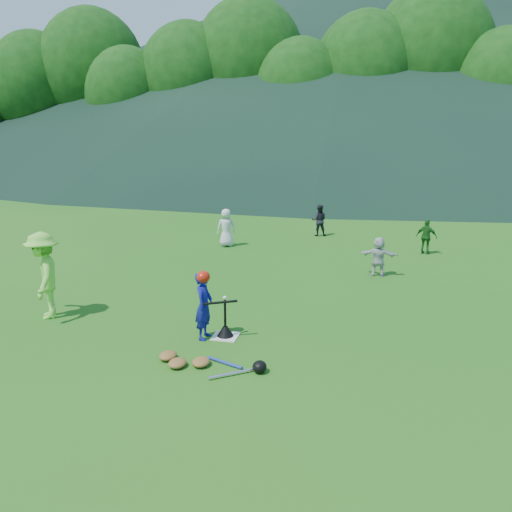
# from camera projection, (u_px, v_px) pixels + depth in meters

# --- Properties ---
(ground) EXTENTS (120.00, 120.00, 0.00)m
(ground) POSITION_uv_depth(u_px,v_px,m) (225.00, 337.00, 8.99)
(ground) COLOR #195F15
(ground) RESTS_ON ground
(home_plate) EXTENTS (0.45, 0.45, 0.02)m
(home_plate) POSITION_uv_depth(u_px,v_px,m) (225.00, 336.00, 8.99)
(home_plate) COLOR silver
(home_plate) RESTS_ON ground
(baseball) EXTENTS (0.08, 0.08, 0.08)m
(baseball) POSITION_uv_depth(u_px,v_px,m) (225.00, 298.00, 8.82)
(baseball) COLOR white
(baseball) RESTS_ON batting_tee
(batter_child) EXTENTS (0.30, 0.45, 1.22)m
(batter_child) POSITION_uv_depth(u_px,v_px,m) (204.00, 306.00, 8.80)
(batter_child) COLOR navy
(batter_child) RESTS_ON ground
(adult_coach) EXTENTS (1.11, 1.29, 1.72)m
(adult_coach) POSITION_uv_depth(u_px,v_px,m) (44.00, 276.00, 9.75)
(adult_coach) COLOR #7CDD41
(adult_coach) RESTS_ON ground
(fielder_a) EXTENTS (0.71, 0.61, 1.22)m
(fielder_a) POSITION_uv_depth(u_px,v_px,m) (226.00, 228.00, 16.03)
(fielder_a) COLOR silver
(fielder_a) RESTS_ON ground
(fielder_b) EXTENTS (0.59, 0.49, 1.11)m
(fielder_b) POSITION_uv_depth(u_px,v_px,m) (319.00, 220.00, 17.71)
(fielder_b) COLOR black
(fielder_b) RESTS_ON ground
(fielder_c) EXTENTS (0.67, 0.43, 1.06)m
(fielder_c) POSITION_uv_depth(u_px,v_px,m) (426.00, 237.00, 15.03)
(fielder_c) COLOR #1A591A
(fielder_c) RESTS_ON ground
(fielder_d) EXTENTS (0.97, 0.37, 1.03)m
(fielder_d) POSITION_uv_depth(u_px,v_px,m) (379.00, 256.00, 12.71)
(fielder_d) COLOR silver
(fielder_d) RESTS_ON ground
(batting_tee) EXTENTS (0.30, 0.30, 0.68)m
(batting_tee) POSITION_uv_depth(u_px,v_px,m) (225.00, 330.00, 8.96)
(batting_tee) COLOR black
(batting_tee) RESTS_ON home_plate
(batter_gear) EXTENTS (0.71, 0.30, 0.58)m
(batter_gear) POSITION_uv_depth(u_px,v_px,m) (204.00, 279.00, 8.68)
(batter_gear) COLOR red
(batter_gear) RESTS_ON ground
(equipment_pile) EXTENTS (1.80, 0.73, 0.19)m
(equipment_pile) POSITION_uv_depth(u_px,v_px,m) (201.00, 362.00, 7.85)
(equipment_pile) COLOR olive
(equipment_pile) RESTS_ON ground
(outfield_fence) EXTENTS (70.07, 0.08, 1.33)m
(outfield_fence) POSITION_uv_depth(u_px,v_px,m) (335.00, 175.00, 35.34)
(outfield_fence) COLOR gray
(outfield_fence) RESTS_ON ground
(tree_line) EXTENTS (70.04, 11.40, 14.82)m
(tree_line) POSITION_uv_depth(u_px,v_px,m) (347.00, 72.00, 39.01)
(tree_line) COLOR #382314
(tree_line) RESTS_ON ground
(distant_hills) EXTENTS (155.00, 140.00, 32.00)m
(distant_hills) POSITION_uv_depth(u_px,v_px,m) (315.00, 64.00, 84.49)
(distant_hills) COLOR black
(distant_hills) RESTS_ON ground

